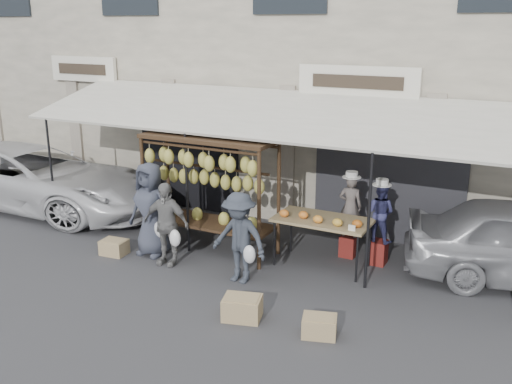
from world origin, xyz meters
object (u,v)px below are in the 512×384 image
(crate_near_a, at_px, (242,308))
(crate_near_b, at_px, (319,326))
(vendor_right, at_px, (380,212))
(customer_mid, at_px, (166,224))
(crate_far, at_px, (114,247))
(banana_rack, at_px, (208,172))
(customer_right, at_px, (239,238))
(customer_left, at_px, (151,209))
(produce_table, at_px, (322,221))
(vendor_left, at_px, (350,206))
(van, at_px, (27,162))

(crate_near_a, height_order, crate_near_b, crate_near_a)
(vendor_right, xyz_separation_m, customer_mid, (-3.41, -1.76, -0.22))
(crate_far, bearing_deg, crate_near_b, -12.04)
(banana_rack, bearing_deg, customer_right, -38.20)
(banana_rack, xyz_separation_m, vendor_right, (3.06, 0.88, -0.59))
(vendor_right, height_order, customer_left, customer_left)
(produce_table, height_order, customer_right, customer_right)
(vendor_left, xyz_separation_m, van, (-7.88, -0.46, 0.07))
(vendor_left, distance_m, customer_mid, 3.38)
(van, bearing_deg, crate_far, -112.42)
(vendor_right, relative_size, crate_near_a, 1.95)
(banana_rack, xyz_separation_m, produce_table, (2.19, 0.28, -0.71))
(vendor_left, relative_size, customer_mid, 0.76)
(produce_table, bearing_deg, customer_mid, -155.45)
(van, bearing_deg, produce_table, -93.08)
(banana_rack, relative_size, van, 0.51)
(crate_near_b, bearing_deg, van, 163.68)
(vendor_right, height_order, crate_near_b, vendor_right)
(vendor_right, relative_size, customer_right, 0.69)
(vendor_left, relative_size, crate_far, 2.49)
(crate_near_b, distance_m, van, 8.85)
(customer_mid, distance_m, customer_right, 1.53)
(produce_table, height_order, crate_near_b, produce_table)
(produce_table, xyz_separation_m, van, (-7.60, 0.23, 0.19))
(customer_right, xyz_separation_m, van, (-6.59, 1.44, 0.27))
(customer_mid, distance_m, van, 5.26)
(produce_table, distance_m, van, 7.61)
(crate_near_b, xyz_separation_m, van, (-8.45, 2.47, 0.92))
(customer_right, height_order, crate_near_a, customer_right)
(produce_table, xyz_separation_m, customer_mid, (-2.54, -1.16, -0.10))
(banana_rack, height_order, vendor_right, banana_rack)
(crate_near_a, bearing_deg, vendor_right, 67.30)
(crate_near_a, xyz_separation_m, van, (-7.25, 2.54, 0.89))
(banana_rack, xyz_separation_m, customer_right, (1.18, -0.93, -0.79))
(vendor_right, bearing_deg, produce_table, 46.25)
(crate_near_a, bearing_deg, van, 160.68)
(produce_table, distance_m, customer_mid, 2.79)
(banana_rack, height_order, crate_near_a, banana_rack)
(produce_table, distance_m, customer_right, 1.57)
(produce_table, height_order, vendor_right, vendor_right)
(customer_mid, bearing_deg, vendor_right, 22.15)
(crate_far, relative_size, van, 0.09)
(crate_far, bearing_deg, vendor_right, 22.37)
(customer_left, height_order, crate_near_a, customer_left)
(vendor_right, height_order, crate_far, vendor_right)
(crate_near_a, bearing_deg, customer_left, 152.85)
(vendor_left, distance_m, van, 7.90)
(produce_table, height_order, van, van)
(customer_mid, xyz_separation_m, crate_near_b, (3.39, -1.08, -0.63))
(vendor_left, bearing_deg, van, -3.33)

